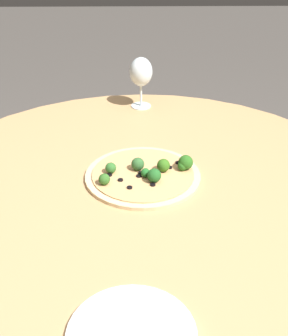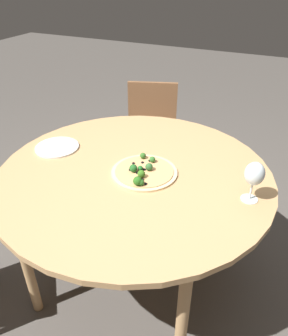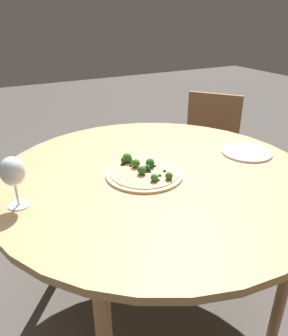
# 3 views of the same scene
# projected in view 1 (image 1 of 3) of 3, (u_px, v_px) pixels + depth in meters

# --- Properties ---
(dining_table) EXTENTS (1.31, 1.31, 0.78)m
(dining_table) POSITION_uv_depth(u_px,v_px,m) (143.00, 209.00, 1.26)
(dining_table) COLOR tan
(dining_table) RESTS_ON ground_plane
(pizza) EXTENTS (0.31, 0.31, 0.05)m
(pizza) POSITION_uv_depth(u_px,v_px,m) (146.00, 174.00, 1.26)
(pizza) COLOR #DBBC89
(pizza) RESTS_ON dining_table
(wine_glass) EXTENTS (0.08, 0.08, 0.18)m
(wine_glass) POSITION_uv_depth(u_px,v_px,m) (140.00, 73.00, 1.62)
(wine_glass) COLOR silver
(wine_glass) RESTS_ON dining_table
(plate_near) EXTENTS (0.23, 0.23, 0.01)m
(plate_near) POSITION_uv_depth(u_px,v_px,m) (132.00, 334.00, 0.81)
(plate_near) COLOR silver
(plate_near) RESTS_ON dining_table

